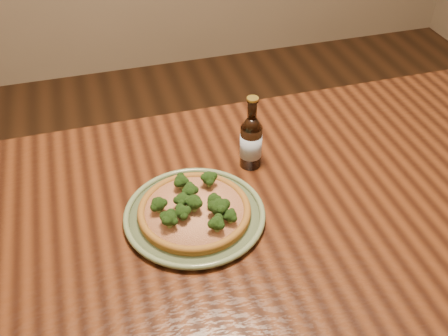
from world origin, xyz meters
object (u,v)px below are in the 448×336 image
object	(u,v)px
table	(290,224)
beer_bottle	(251,141)
plate	(195,215)
pizza	(195,210)

from	to	relation	value
table	beer_bottle	xyz separation A→B (m)	(-0.06, 0.15, 0.17)
plate	beer_bottle	bearing A→B (deg)	39.12
plate	beer_bottle	size ratio (longest dim) A/B	1.62
plate	beer_bottle	xyz separation A→B (m)	(0.19, 0.15, 0.07)
table	pizza	world-z (taller)	pizza
table	plate	xyz separation A→B (m)	(-0.25, -0.00, 0.10)
table	beer_bottle	size ratio (longest dim) A/B	7.78
beer_bottle	table	bearing A→B (deg)	-59.17
plate	pizza	distance (m)	0.02
table	beer_bottle	world-z (taller)	beer_bottle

